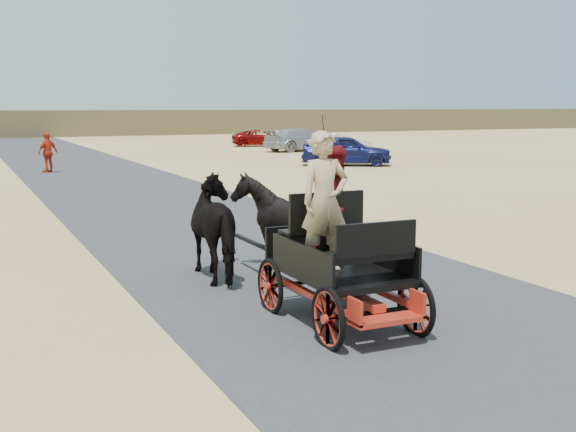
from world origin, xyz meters
name	(u,v)px	position (x,y,z in m)	size (l,w,h in m)	color
ground	(348,294)	(0.00, 0.00, 0.00)	(140.00, 140.00, 0.00)	tan
road	(348,294)	(0.00, 0.00, 0.01)	(6.00, 140.00, 0.01)	#38383A
ridge_far	(15,123)	(0.00, 62.00, 1.20)	(140.00, 6.00, 2.40)	brown
carriage	(339,296)	(-0.81, -1.19, 0.36)	(1.30, 2.40, 0.72)	black
horse_left	(222,228)	(-1.36, 1.81, 0.85)	(0.91, 2.01, 1.70)	black
horse_right	(283,223)	(-0.26, 1.81, 0.85)	(1.37, 1.54, 1.70)	black
driver_man	(325,201)	(-1.01, -1.14, 1.62)	(0.66, 0.43, 1.80)	tan
passenger_woman	(338,203)	(-0.51, -0.59, 1.51)	(0.77, 0.60, 1.58)	#660C0F
pedestrian	(48,152)	(-1.65, 22.90, 0.86)	(1.01, 0.42, 1.73)	red
car_a	(346,150)	(11.70, 20.75, 0.73)	(1.72, 4.27, 1.46)	navy
car_b	(339,145)	(14.82, 27.10, 0.62)	(1.32, 3.77, 1.24)	silver
car_c	(300,140)	(14.51, 31.58, 0.71)	(1.99, 4.88, 1.42)	#B2B2B7
car_d	(261,138)	(14.44, 37.79, 0.57)	(1.89, 4.09, 1.14)	maroon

